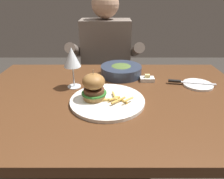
{
  "coord_description": "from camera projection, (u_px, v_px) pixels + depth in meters",
  "views": [
    {
      "loc": [
        -0.0,
        -0.79,
        1.15
      ],
      "look_at": [
        0.0,
        -0.04,
        0.78
      ],
      "focal_mm": 32.0,
      "sensor_mm": 36.0,
      "label": 1
    }
  ],
  "objects": [
    {
      "name": "main_plate",
      "position": [
        107.0,
        101.0,
        0.83
      ],
      "size": [
        0.31,
        0.31,
        0.01
      ],
      "primitive_type": "cylinder",
      "color": "white",
      "rests_on": "dining_table"
    },
    {
      "name": "burger_sandwich",
      "position": [
        94.0,
        86.0,
        0.81
      ],
      "size": [
        0.1,
        0.1,
        0.13
      ],
      "color": "#B78447",
      "rests_on": "main_plate"
    },
    {
      "name": "butter_dish",
      "position": [
        147.0,
        79.0,
        1.03
      ],
      "size": [
        0.07,
        0.05,
        0.04
      ],
      "color": "white",
      "rests_on": "dining_table"
    },
    {
      "name": "soup_bowl",
      "position": [
        121.0,
        70.0,
        1.09
      ],
      "size": [
        0.22,
        0.22,
        0.06
      ],
      "color": "#2D384C",
      "rests_on": "dining_table"
    },
    {
      "name": "wine_glass",
      "position": [
        72.0,
        58.0,
        0.9
      ],
      "size": [
        0.08,
        0.08,
        0.19
      ],
      "color": "silver",
      "rests_on": "dining_table"
    },
    {
      "name": "fries_pile",
      "position": [
        117.0,
        99.0,
        0.81
      ],
      "size": [
        0.13,
        0.11,
        0.02
      ],
      "color": "#E0B251",
      "rests_on": "main_plate"
    },
    {
      "name": "bread_plate",
      "position": [
        198.0,
        85.0,
        0.98
      ],
      "size": [
        0.14,
        0.14,
        0.01
      ],
      "primitive_type": "cylinder",
      "color": "white",
      "rests_on": "dining_table"
    },
    {
      "name": "diner_person",
      "position": [
        106.0,
        74.0,
        1.59
      ],
      "size": [
        0.51,
        0.36,
        1.18
      ],
      "color": "#282833",
      "rests_on": "ground"
    },
    {
      "name": "dining_table",
      "position": [
        112.0,
        112.0,
        0.93
      ],
      "size": [
        1.26,
        0.83,
        0.74
      ],
      "color": "#56331C",
      "rests_on": "ground"
    },
    {
      "name": "table_knife",
      "position": [
        187.0,
        82.0,
        0.98
      ],
      "size": [
        0.22,
        0.06,
        0.01
      ],
      "color": "silver",
      "rests_on": "bread_plate"
    }
  ]
}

